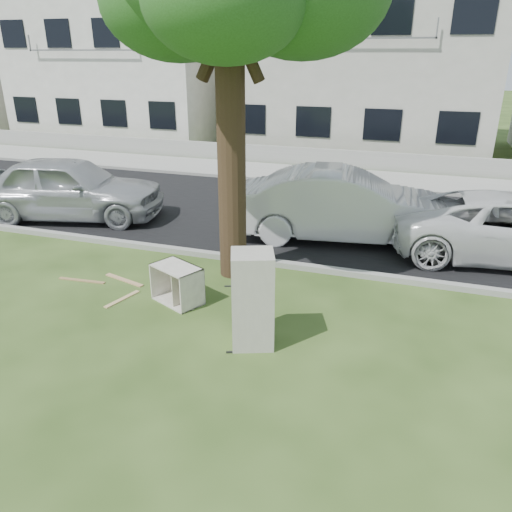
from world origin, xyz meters
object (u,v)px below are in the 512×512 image
(car_center, at_px, (345,205))
(cabinet, at_px, (177,284))
(car_left, at_px, (69,188))
(fridge, at_px, (253,300))

(car_center, bearing_deg, cabinet, 142.65)
(cabinet, distance_m, car_left, 6.16)
(car_left, bearing_deg, car_center, -98.16)
(cabinet, distance_m, car_center, 4.87)
(cabinet, bearing_deg, car_center, 86.66)
(fridge, bearing_deg, cabinet, 131.94)
(fridge, xyz_separation_m, car_center, (0.56, 5.16, 0.08))
(cabinet, xyz_separation_m, car_left, (-5.00, 3.56, 0.50))
(fridge, distance_m, car_center, 5.19)
(fridge, distance_m, car_left, 8.10)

